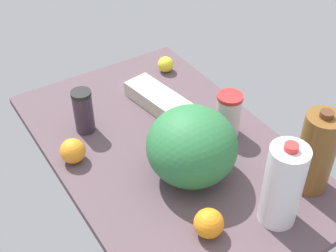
{
  "coord_description": "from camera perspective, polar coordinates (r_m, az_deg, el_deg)",
  "views": [
    {
      "loc": [
        -103.5,
        66.17,
        114.3
      ],
      "look_at": [
        0.0,
        0.0,
        13.0
      ],
      "focal_mm": 50.0,
      "sensor_mm": 36.0,
      "label": 1
    }
  ],
  "objects": [
    {
      "name": "orange_near_front",
      "position": [
        1.61,
        -11.54,
        -3.0
      ],
      "size": [
        8.7,
        8.7,
        8.7
      ],
      "primitive_type": "sphere",
      "color": "orange",
      "rests_on": "countertop"
    },
    {
      "name": "watermelon",
      "position": [
        1.48,
        2.92,
        -2.47
      ],
      "size": [
        29.15,
        29.15,
        25.1
      ],
      "primitive_type": "ellipsoid",
      "color": "#2D743F",
      "rests_on": "countertop"
    },
    {
      "name": "egg_carton",
      "position": [
        1.83,
        -1.23,
        3.27
      ],
      "size": [
        30.5,
        15.4,
        6.1
      ],
      "primitive_type": "cube",
      "rotation": [
        0.0,
        0.0,
        0.15
      ],
      "color": "beige",
      "rests_on": "countertop"
    },
    {
      "name": "tumbler_cup",
      "position": [
        1.68,
        7.37,
        1.4
      ],
      "size": [
        9.19,
        9.19,
        16.82
      ],
      "color": "silver",
      "rests_on": "countertop"
    },
    {
      "name": "chocolate_milk_jug",
      "position": [
        1.5,
        17.63,
        -3.07
      ],
      "size": [
        11.38,
        11.38,
        29.78
      ],
      "color": "brown",
      "rests_on": "countertop"
    },
    {
      "name": "lemon_loose",
      "position": [
        2.04,
        -0.29,
        7.53
      ],
      "size": [
        6.84,
        6.84,
        6.84
      ],
      "primitive_type": "sphere",
      "color": "yellow",
      "rests_on": "countertop"
    },
    {
      "name": "countertop",
      "position": [
        1.67,
        -0.0,
        -3.05
      ],
      "size": [
        120.0,
        76.0,
        3.0
      ],
      "primitive_type": "cube",
      "color": "#56434B",
      "rests_on": "ground"
    },
    {
      "name": "orange_far_back",
      "position": [
        1.37,
        4.99,
        -11.73
      ],
      "size": [
        8.89,
        8.89,
        8.89
      ],
      "primitive_type": "sphere",
      "color": "orange",
      "rests_on": "countertop"
    },
    {
      "name": "milk_jug",
      "position": [
        1.38,
        13.83,
        -7.04
      ],
      "size": [
        11.3,
        11.3,
        29.33
      ],
      "color": "white",
      "rests_on": "countertop"
    },
    {
      "name": "shaker_bottle",
      "position": [
        1.71,
        -10.28,
        1.79
      ],
      "size": [
        7.32,
        7.32,
        17.01
      ],
      "color": "#352937",
      "rests_on": "countertop"
    }
  ]
}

